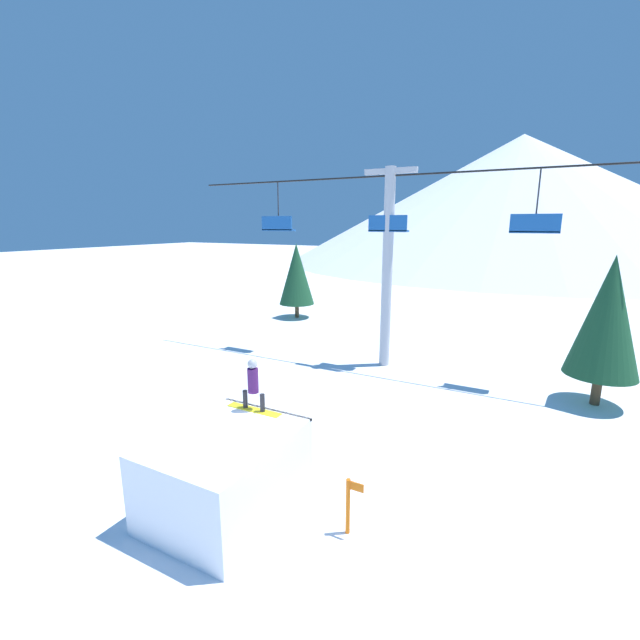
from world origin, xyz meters
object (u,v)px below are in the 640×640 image
Objects in this scene: pine_tree_near at (607,317)px; snow_ramp at (226,473)px; snowboarder at (253,385)px; trail_marker at (349,504)px.

snow_ramp is at bearing -126.30° from pine_tree_near.
snow_ramp is at bearing -81.57° from snowboarder.
trail_marker is at bearing -15.06° from snowboarder.
snow_ramp is 2.22m from snowboarder.
snow_ramp is 2.21× the size of snowboarder.
snowboarder is at bearing 98.43° from snow_ramp.
pine_tree_near is 4.26× the size of trail_marker.
trail_marker is (2.91, 0.60, -0.25)m from snow_ramp.
snow_ramp reaches higher than trail_marker.
trail_marker is (-5.43, -10.75, -2.70)m from pine_tree_near.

